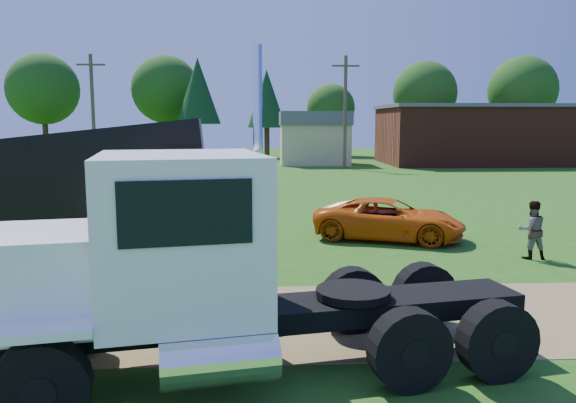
{
  "coord_description": "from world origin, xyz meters",
  "views": [
    {
      "loc": [
        -0.79,
        -10.4,
        3.77
      ],
      "look_at": [
        -0.06,
        4.87,
        1.6
      ],
      "focal_mm": 35.0,
      "sensor_mm": 36.0,
      "label": 1
    }
  ],
  "objects": [
    {
      "name": "ground",
      "position": [
        0.0,
        0.0,
        0.0
      ],
      "size": [
        140.0,
        140.0,
        0.0
      ],
      "primitive_type": "plane",
      "color": "#215A13",
      "rests_on": "ground"
    },
    {
      "name": "dirt_track",
      "position": [
        0.0,
        0.0,
        0.01
      ],
      "size": [
        120.0,
        4.2,
        0.01
      ],
      "primitive_type": "cube",
      "color": "brown",
      "rests_on": "ground"
    },
    {
      "name": "white_semi_tractor",
      "position": [
        -1.85,
        -2.43,
        1.69
      ],
      "size": [
        8.37,
        4.08,
        4.94
      ],
      "rotation": [
        0.0,
        0.0,
        0.19
      ],
      "color": "black",
      "rests_on": "ground"
    },
    {
      "name": "black_dump_truck",
      "position": [
        -6.01,
        2.54,
        2.12
      ],
      "size": [
        9.02,
        3.43,
        3.85
      ],
      "rotation": [
        0.0,
        0.0,
        0.09
      ],
      "color": "black",
      "rests_on": "ground"
    },
    {
      "name": "orange_pickup",
      "position": [
        3.33,
        7.26,
        0.66
      ],
      "size": [
        5.24,
        3.68,
        1.33
      ],
      "primitive_type": "imported",
      "rotation": [
        0.0,
        0.0,
        1.23
      ],
      "color": "#D7590A",
      "rests_on": "ground"
    },
    {
      "name": "spectator_b",
      "position": [
        6.68,
        4.5,
        0.81
      ],
      "size": [
        0.81,
        0.64,
        1.62
      ],
      "primitive_type": "imported",
      "rotation": [
        0.0,
        0.0,
        3.11
      ],
      "color": "#999999",
      "rests_on": "ground"
    },
    {
      "name": "brick_building",
      "position": [
        18.0,
        40.0,
        2.66
      ],
      "size": [
        15.4,
        10.4,
        5.3
      ],
      "color": "maroon",
      "rests_on": "ground"
    },
    {
      "name": "tan_shed",
      "position": [
        4.0,
        40.0,
        2.42
      ],
      "size": [
        6.2,
        5.4,
        4.7
      ],
      "color": "tan",
      "rests_on": "ground"
    },
    {
      "name": "utility_poles",
      "position": [
        6.0,
        35.0,
        4.71
      ],
      "size": [
        42.2,
        0.28,
        9.0
      ],
      "color": "#4F3E2C",
      "rests_on": "ground"
    },
    {
      "name": "tree_row",
      "position": [
        1.88,
        50.95,
        6.91
      ],
      "size": [
        57.73,
        11.59,
        11.06
      ],
      "color": "#321E14",
      "rests_on": "ground"
    }
  ]
}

